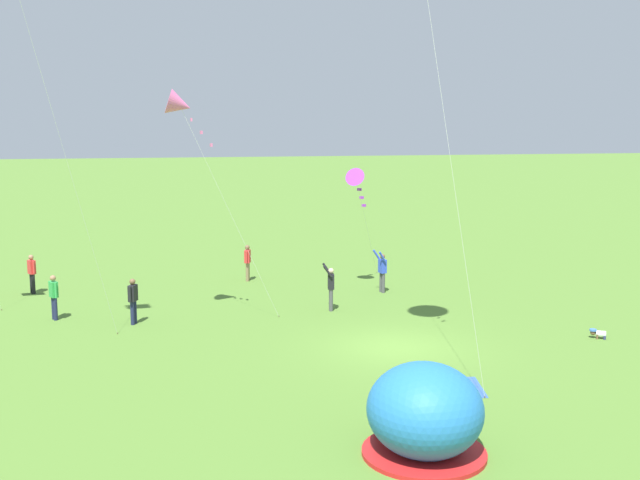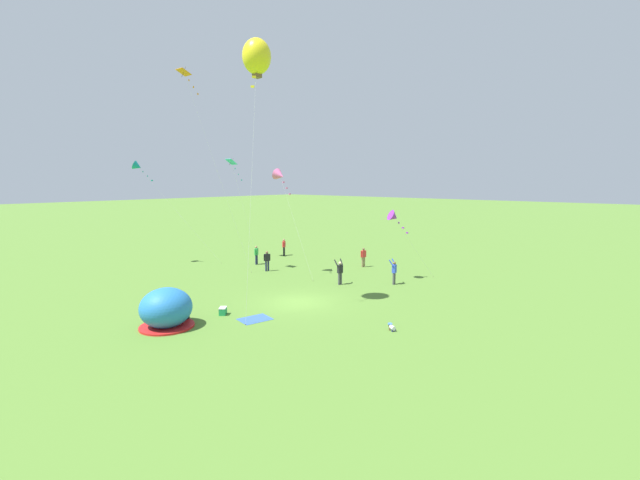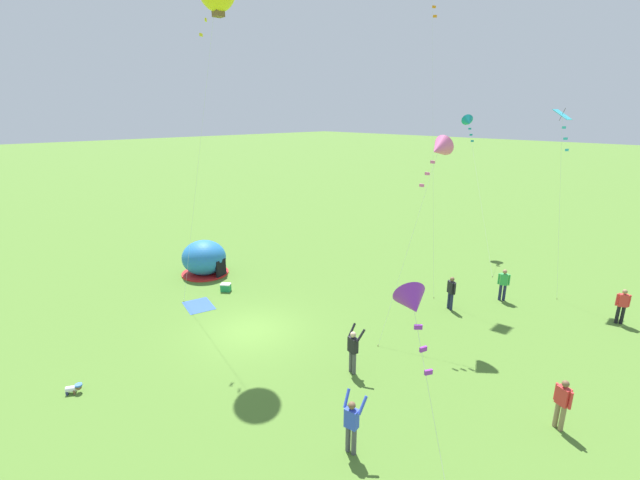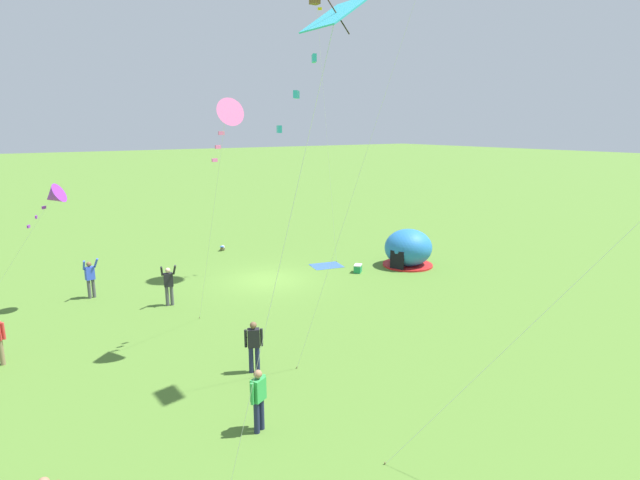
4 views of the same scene
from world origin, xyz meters
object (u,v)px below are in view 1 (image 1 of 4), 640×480
(toddler_crawling, at_px, (598,333))
(person_with_toddler, at_px, (133,299))
(person_center_field, at_px, (248,261))
(person_far_back, at_px, (32,272))
(person_near_tent, at_px, (54,295))
(person_strolling, at_px, (331,286))
(kite_purple, at_px, (357,180))
(popup_tent, at_px, (425,412))
(kite_pink, at_px, (180,105))
(person_arms_raised, at_px, (382,270))
(cooler_box, at_px, (399,394))

(toddler_crawling, xyz_separation_m, person_with_toddler, (5.61, 15.69, 0.79))
(person_center_field, bearing_deg, person_with_toddler, 142.75)
(person_far_back, height_order, person_near_tent, same)
(toddler_crawling, xyz_separation_m, person_strolling, (5.93, 8.08, 0.82))
(person_center_field, relative_size, kite_purple, 0.32)
(popup_tent, bearing_deg, kite_purple, -10.84)
(person_strolling, bearing_deg, person_center_field, 20.71)
(popup_tent, distance_m, person_center_field, 19.75)
(toddler_crawling, height_order, kite_purple, kite_purple)
(person_center_field, relative_size, kite_pink, 0.20)
(person_arms_raised, xyz_separation_m, kite_pink, (-3.17, 8.72, 7.03))
(popup_tent, distance_m, person_near_tent, 17.08)
(cooler_box, height_order, kite_purple, kite_purple)
(person_with_toddler, xyz_separation_m, kite_pink, (-0.17, -1.88, 7.07))
(person_arms_raised, bearing_deg, person_near_tent, 96.98)
(person_center_field, bearing_deg, person_far_back, 93.13)
(kite_purple, bearing_deg, toddler_crawling, -148.82)
(popup_tent, distance_m, person_far_back, 22.05)
(person_strolling, height_order, kite_purple, kite_purple)
(popup_tent, distance_m, kite_pink, 15.26)
(toddler_crawling, xyz_separation_m, kite_purple, (9.80, 5.93, 4.72))
(person_near_tent, bearing_deg, person_far_back, 16.41)
(toddler_crawling, height_order, person_near_tent, person_near_tent)
(cooler_box, bearing_deg, person_strolling, -3.54)
(person_strolling, bearing_deg, person_near_tent, 84.54)
(toddler_crawling, bearing_deg, person_far_back, 59.39)
(person_near_tent, height_order, person_center_field, same)
(person_near_tent, bearing_deg, person_strolling, -95.46)
(toddler_crawling, relative_size, person_strolling, 0.29)
(person_with_toddler, relative_size, person_center_field, 1.00)
(popup_tent, distance_m, kite_purple, 17.85)
(toddler_crawling, bearing_deg, kite_pink, 68.52)
(person_arms_raised, height_order, person_near_tent, person_arms_raised)
(person_with_toddler, bearing_deg, person_center_field, -37.25)
(person_strolling, relative_size, kite_purple, 0.35)
(person_strolling, bearing_deg, toddler_crawling, -126.30)
(person_near_tent, distance_m, kite_purple, 13.59)
(person_arms_raised, height_order, person_center_field, person_arms_raised)
(toddler_crawling, relative_size, person_far_back, 0.31)
(cooler_box, bearing_deg, toddler_crawling, -64.67)
(popup_tent, distance_m, person_strolling, 13.29)
(person_with_toddler, xyz_separation_m, person_strolling, (0.33, -7.61, 0.03))
(popup_tent, xyz_separation_m, kite_purple, (17.11, -3.27, 3.90))
(popup_tent, bearing_deg, person_with_toddler, 26.66)
(kite_pink, bearing_deg, person_arms_raised, -70.05)
(cooler_box, relative_size, person_arms_raised, 0.34)
(person_near_tent, relative_size, person_strolling, 0.91)
(person_center_field, height_order, kite_purple, kite_purple)
(person_with_toddler, height_order, person_strolling, person_strolling)
(person_arms_raised, xyz_separation_m, person_center_field, (3.80, 5.44, -0.03))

